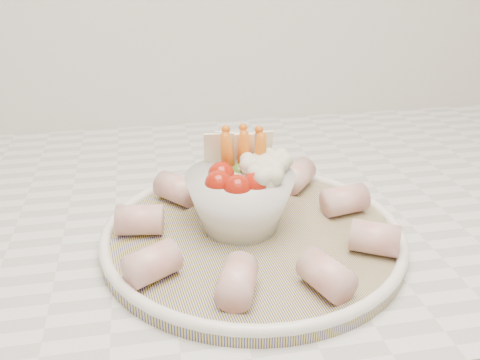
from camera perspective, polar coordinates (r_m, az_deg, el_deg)
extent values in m
cube|color=silver|center=(0.71, 5.62, -2.97)|extent=(2.04, 0.62, 0.04)
cylinder|color=navy|center=(0.59, 1.38, -6.12)|extent=(0.36, 0.36, 0.01)
torus|color=white|center=(0.58, 1.39, -5.50)|extent=(0.33, 0.33, 0.01)
sphere|color=#9E180A|center=(0.55, -2.31, -0.42)|extent=(0.03, 0.03, 0.03)
sphere|color=#9E180A|center=(0.54, -0.28, -0.91)|extent=(0.03, 0.03, 0.03)
sphere|color=#9E180A|center=(0.55, 1.75, -0.48)|extent=(0.03, 0.03, 0.03)
sphere|color=#9E180A|center=(0.57, -2.02, 0.54)|extent=(0.03, 0.03, 0.03)
sphere|color=#486B23|center=(0.58, -0.02, 0.76)|extent=(0.02, 0.02, 0.02)
cone|color=#CD5E13|center=(0.59, -1.36, 2.33)|extent=(0.03, 0.04, 0.07)
cone|color=#CD5E13|center=(0.59, 0.48, 2.55)|extent=(0.03, 0.04, 0.07)
cone|color=#CD5E13|center=(0.59, 2.16, 2.28)|extent=(0.02, 0.04, 0.07)
sphere|color=beige|center=(0.57, 3.25, 0.78)|extent=(0.03, 0.03, 0.03)
sphere|color=beige|center=(0.55, 2.83, -0.09)|extent=(0.03, 0.03, 0.03)
sphere|color=beige|center=(0.59, 3.72, 1.46)|extent=(0.03, 0.03, 0.03)
sphere|color=beige|center=(0.58, 1.74, 1.05)|extent=(0.03, 0.03, 0.03)
cube|color=#F4E7BE|center=(0.60, -0.50, 3.05)|extent=(0.05, 0.03, 0.05)
cube|color=#F4E7BE|center=(0.60, 1.36, 3.06)|extent=(0.05, 0.01, 0.05)
cube|color=#F4E7BE|center=(0.60, -1.74, 2.98)|extent=(0.05, 0.01, 0.05)
cylinder|color=#BC5956|center=(0.62, 11.10, -2.10)|extent=(0.05, 0.04, 0.03)
cylinder|color=#BC5956|center=(0.68, 6.10, 0.43)|extent=(0.06, 0.06, 0.03)
cylinder|color=#BC5956|center=(0.69, -1.00, 1.10)|extent=(0.03, 0.05, 0.03)
cylinder|color=#BC5956|center=(0.64, -6.75, -0.94)|extent=(0.06, 0.06, 0.03)
cylinder|color=#BC5956|center=(0.58, -10.65, -4.20)|extent=(0.05, 0.04, 0.03)
cylinder|color=#BC5956|center=(0.51, -9.38, -8.81)|extent=(0.06, 0.05, 0.03)
cylinder|color=#BC5956|center=(0.48, -0.29, -10.77)|extent=(0.05, 0.06, 0.03)
cylinder|color=#BC5956|center=(0.50, 9.20, -9.97)|extent=(0.05, 0.06, 0.03)
cylinder|color=#BC5956|center=(0.56, 14.22, -6.02)|extent=(0.06, 0.05, 0.03)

